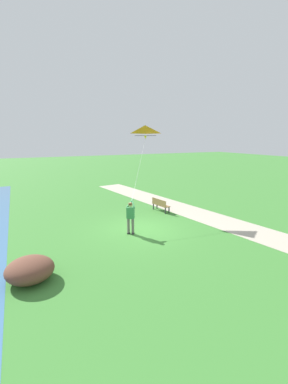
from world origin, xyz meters
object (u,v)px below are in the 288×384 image
at_px(flying_kite, 145,133).
at_px(lakeside_shrub, 30,269).
at_px(park_bench_near_walkway, 160,204).
at_px(person_kite_flyer, 131,215).

distance_m(flying_kite, lakeside_shrub, 10.85).
distance_m(park_bench_near_walkway, lakeside_shrub, 10.31).
bearing_deg(park_bench_near_walkway, lakeside_shrub, 33.28).
height_order(flying_kite, lakeside_shrub, flying_kite).
bearing_deg(person_kite_flyer, park_bench_near_walkway, -139.51).
bearing_deg(person_kite_flyer, flying_kite, -126.99).
relative_size(park_bench_near_walkway, lakeside_shrub, 0.88).
distance_m(person_kite_flyer, lakeside_shrub, 5.75).
bearing_deg(flying_kite, person_kite_flyer, 53.01).
distance_m(person_kite_flyer, park_bench_near_walkway, 4.70).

